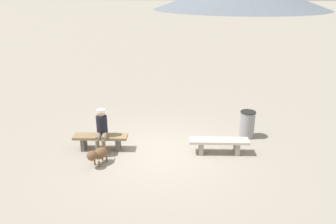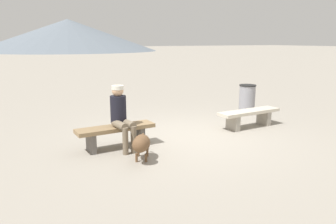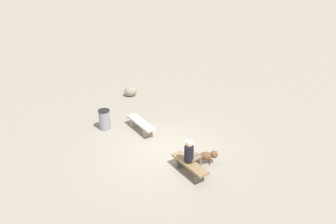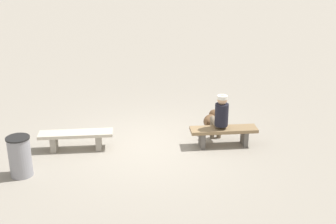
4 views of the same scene
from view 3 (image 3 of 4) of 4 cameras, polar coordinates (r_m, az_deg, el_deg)
ground at (r=13.46m, az=-0.53°, el=-6.21°), size 210.00×210.00×0.06m
bench_left at (r=14.55m, az=-4.38°, el=-2.02°), size 1.72×0.51×0.43m
bench_right at (r=12.04m, az=3.55°, el=-8.66°), size 1.60×0.50×0.45m
seated_person at (r=11.91m, az=3.77°, el=-6.75°), size 0.38×0.67×1.27m
dog at (r=12.61m, az=6.54°, el=-7.02°), size 0.52×0.69×0.50m
trash_bin at (r=14.84m, az=-10.23°, el=-1.21°), size 0.48×0.48×0.86m
boulder at (r=17.81m, az=-6.07°, el=3.37°), size 0.64×0.72×0.51m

